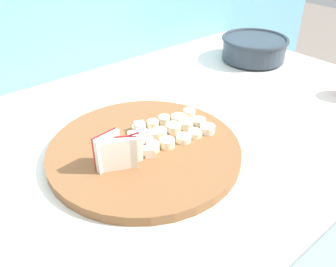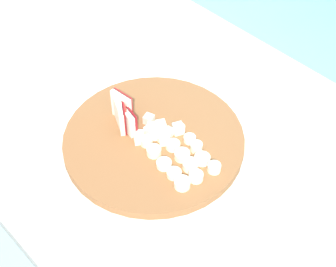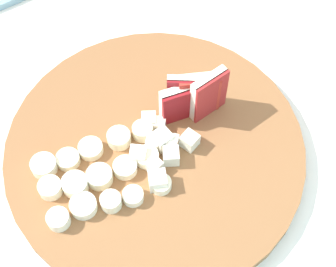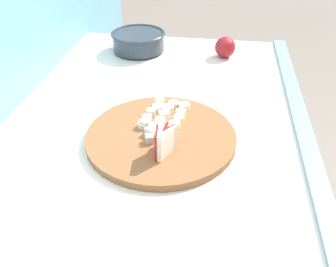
{
  "view_description": "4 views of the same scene",
  "coord_description": "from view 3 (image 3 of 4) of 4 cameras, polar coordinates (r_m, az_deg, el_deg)",
  "views": [
    {
      "loc": [
        -0.26,
        -0.45,
        1.28
      ],
      "look_at": [
        0.07,
        -0.05,
        0.94
      ],
      "focal_mm": 37.67,
      "sensor_mm": 36.0,
      "label": 1
    },
    {
      "loc": [
        0.52,
        -0.44,
        1.62
      ],
      "look_at": [
        0.06,
        -0.01,
        0.94
      ],
      "focal_mm": 53.48,
      "sensor_mm": 36.0,
      "label": 2
    },
    {
      "loc": [
        0.18,
        0.23,
        1.43
      ],
      "look_at": [
        0.03,
        -0.01,
        0.96
      ],
      "focal_mm": 54.96,
      "sensor_mm": 36.0,
      "label": 3
    },
    {
      "loc": [
        -0.63,
        -0.14,
        1.4
      ],
      "look_at": [
        0.01,
        -0.04,
        0.94
      ],
      "focal_mm": 38.7,
      "sensor_mm": 36.0,
      "label": 4
    }
  ],
  "objects": [
    {
      "name": "apple_dice_pile",
      "position": [
        0.58,
        -0.84,
        -1.67
      ],
      "size": [
        0.08,
        0.1,
        0.02
      ],
      "color": "white",
      "rests_on": "cutting_board"
    },
    {
      "name": "cutting_board",
      "position": [
        0.6,
        -1.46,
        -1.85
      ],
      "size": [
        0.35,
        0.35,
        0.02
      ],
      "primitive_type": "cylinder",
      "color": "brown",
      "rests_on": "tiled_countertop"
    },
    {
      "name": "tiled_countertop",
      "position": [
        1.02,
        1.57,
        -14.54
      ],
      "size": [
        1.4,
        0.75,
        0.91
      ],
      "color": "silver",
      "rests_on": "ground"
    },
    {
      "name": "banana_slice_rows",
      "position": [
        0.57,
        -7.84,
        -4.47
      ],
      "size": [
        0.15,
        0.11,
        0.02
      ],
      "color": "beige",
      "rests_on": "cutting_board"
    },
    {
      "name": "apple_wedge_fan",
      "position": [
        0.6,
        2.95,
        4.17
      ],
      "size": [
        0.08,
        0.04,
        0.06
      ],
      "color": "#B22D23",
      "rests_on": "cutting_board"
    }
  ]
}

